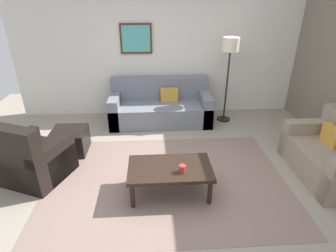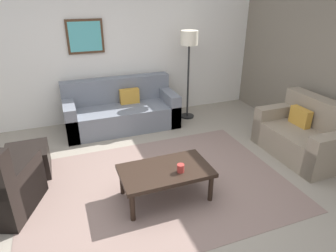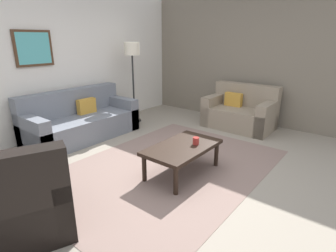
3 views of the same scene
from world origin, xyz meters
The scene contains 12 objects.
ground_plane centered at (0.00, 0.00, 0.00)m, with size 8.00×8.00×0.00m, color gray.
rear_partition centered at (0.00, 2.60, 1.40)m, with size 6.00×0.12×2.80m, color silver.
stone_feature_panel centered at (3.00, 0.00, 1.40)m, with size 0.12×5.20×2.80m, color slate.
area_rug centered at (0.00, 0.00, 0.00)m, with size 3.43×2.42×0.01m, color gray.
couch_main centered at (-0.01, 2.10, 0.30)m, with size 2.04×0.90×0.88m.
couch_loveseat centered at (2.46, -0.01, 0.30)m, with size 0.85×1.36×0.88m.
armchair_leather centered at (-1.91, 0.15, 0.31)m, with size 1.05×1.05×0.95m.
ottoman centered at (-1.59, 0.92, 0.20)m, with size 0.56×0.56×0.40m, color black.
coffee_table centered at (0.03, -0.26, 0.36)m, with size 1.10×0.64×0.41m.
cup centered at (0.18, -0.37, 0.46)m, with size 0.09×0.09×0.10m, color #B2332D.
lamp_standing centered at (1.35, 2.02, 1.41)m, with size 0.32×0.32×1.71m.
framed_artwork centered at (-0.47, 2.51, 1.63)m, with size 0.64×0.04×0.59m.
Camera 3 is at (-2.71, -2.20, 1.80)m, focal length 28.58 mm.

